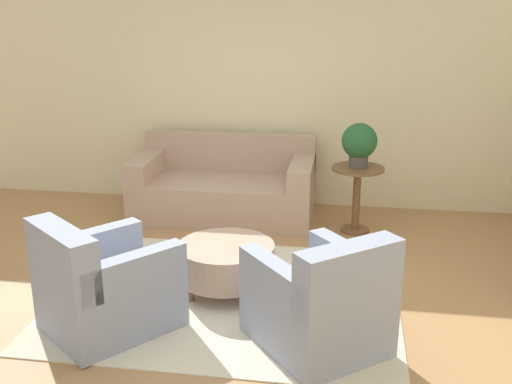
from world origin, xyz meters
name	(u,v)px	position (x,y,z in m)	size (l,w,h in m)	color
ground_plane	(228,296)	(0.00, 0.00, 0.00)	(16.00, 16.00, 0.00)	#AD7F51
wall_back	(271,87)	(0.00, 2.61, 1.40)	(9.09, 0.12, 2.80)	beige
rug	(228,296)	(0.00, 0.00, 0.01)	(2.79, 2.26, 0.01)	beige
couch	(225,188)	(-0.43, 1.98, 0.32)	(2.00, 0.99, 0.89)	tan
armchair_left	(104,288)	(-0.79, -0.65, 0.34)	(1.14, 1.15, 0.87)	#8E99B2
armchair_right	(321,304)	(0.79, -0.65, 0.34)	(1.14, 1.15, 0.87)	#8E99B2
ottoman_table	(226,261)	(-0.03, 0.11, 0.27)	(0.81, 0.81, 0.41)	tan
side_table	(357,188)	(1.04, 1.69, 0.48)	(0.55, 0.55, 0.71)	brown
potted_plant_on_side_table	(359,143)	(1.04, 1.69, 0.97)	(0.36, 0.36, 0.46)	#4C4742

